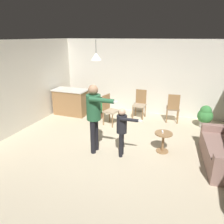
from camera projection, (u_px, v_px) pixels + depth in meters
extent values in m
plane|color=beige|center=(115.00, 150.00, 5.59)|extent=(7.68, 7.68, 0.00)
cube|color=silver|center=(144.00, 77.00, 7.96)|extent=(6.40, 0.10, 2.70)
cube|color=silver|center=(11.00, 89.00, 6.20)|extent=(0.10, 6.40, 2.70)
cube|color=#8C6B60|center=(218.00, 136.00, 5.61)|extent=(0.86, 0.27, 0.63)
cylinder|color=olive|center=(214.00, 182.00, 4.30)|extent=(0.05, 0.05, 0.06)
cylinder|color=olive|center=(203.00, 145.00, 5.77)|extent=(0.05, 0.05, 0.06)
cube|color=olive|center=(71.00, 102.00, 7.99)|extent=(1.20, 0.60, 0.91)
cube|color=beige|center=(70.00, 90.00, 7.83)|extent=(1.26, 0.66, 0.04)
cylinder|color=olive|center=(164.00, 133.00, 5.33)|extent=(0.44, 0.44, 0.03)
cylinder|color=olive|center=(163.00, 143.00, 5.42)|extent=(0.06, 0.06, 0.49)
cylinder|color=olive|center=(162.00, 151.00, 5.50)|extent=(0.31, 0.31, 0.03)
cylinder|color=black|center=(96.00, 134.00, 5.46)|extent=(0.13, 0.13, 0.87)
cylinder|color=black|center=(93.00, 137.00, 5.30)|extent=(0.13, 0.13, 0.87)
cylinder|color=#265938|center=(94.00, 107.00, 5.13)|extent=(0.35, 0.35, 0.62)
sphere|color=#9E7556|center=(93.00, 90.00, 4.99)|extent=(0.24, 0.24, 0.24)
cylinder|color=#265938|center=(97.00, 106.00, 5.32)|extent=(0.10, 0.10, 0.58)
cylinder|color=#265938|center=(101.00, 100.00, 4.77)|extent=(0.58, 0.11, 0.10)
cube|color=white|center=(115.00, 102.00, 4.67)|extent=(0.13, 0.04, 0.04)
cylinder|color=black|center=(122.00, 143.00, 5.28)|extent=(0.09, 0.09, 0.62)
cylinder|color=black|center=(121.00, 145.00, 5.17)|extent=(0.09, 0.09, 0.62)
cylinder|color=black|center=(122.00, 124.00, 5.05)|extent=(0.24, 0.24, 0.44)
sphere|color=#D8AD8C|center=(122.00, 112.00, 4.95)|extent=(0.17, 0.17, 0.17)
cylinder|color=black|center=(123.00, 123.00, 5.19)|extent=(0.07, 0.07, 0.41)
cylinder|color=black|center=(129.00, 120.00, 4.81)|extent=(0.42, 0.11, 0.07)
cube|color=white|center=(140.00, 121.00, 4.75)|extent=(0.13, 0.05, 0.04)
cylinder|color=olive|center=(167.00, 116.00, 7.25)|extent=(0.04, 0.04, 0.45)
cylinder|color=olive|center=(178.00, 117.00, 7.17)|extent=(0.04, 0.04, 0.45)
cylinder|color=olive|center=(167.00, 113.00, 7.58)|extent=(0.04, 0.04, 0.45)
cylinder|color=olive|center=(177.00, 114.00, 7.50)|extent=(0.04, 0.04, 0.45)
cube|color=#7F664C|center=(173.00, 108.00, 7.29)|extent=(0.47, 0.47, 0.05)
cube|color=olive|center=(174.00, 102.00, 7.03)|extent=(0.38, 0.08, 0.50)
cylinder|color=olive|center=(145.00, 111.00, 7.78)|extent=(0.04, 0.04, 0.45)
cylinder|color=olive|center=(136.00, 110.00, 7.90)|extent=(0.04, 0.04, 0.45)
cylinder|color=olive|center=(143.00, 114.00, 7.46)|extent=(0.04, 0.04, 0.45)
cylinder|color=olive|center=(133.00, 113.00, 7.59)|extent=(0.04, 0.04, 0.45)
cube|color=tan|center=(139.00, 105.00, 7.60)|extent=(0.43, 0.43, 0.05)
cube|color=olive|center=(141.00, 96.00, 7.67)|extent=(0.38, 0.05, 0.50)
cylinder|color=olive|center=(110.00, 116.00, 7.33)|extent=(0.04, 0.04, 0.45)
cylinder|color=olive|center=(103.00, 119.00, 7.05)|extent=(0.04, 0.04, 0.45)
cylinder|color=olive|center=(119.00, 118.00, 7.14)|extent=(0.04, 0.04, 0.45)
cylinder|color=olive|center=(112.00, 121.00, 6.86)|extent=(0.04, 0.04, 0.45)
cube|color=tan|center=(111.00, 111.00, 7.01)|extent=(0.51, 0.51, 0.05)
cube|color=olive|center=(106.00, 102.00, 7.02)|extent=(0.13, 0.38, 0.50)
cylinder|color=#B7B2AD|center=(204.00, 124.00, 6.94)|extent=(0.28, 0.28, 0.22)
sphere|color=#387F3D|center=(205.00, 116.00, 6.85)|extent=(0.48, 0.48, 0.48)
sphere|color=#387F3D|center=(206.00, 111.00, 6.79)|extent=(0.36, 0.36, 0.36)
cylinder|color=brown|center=(98.00, 115.00, 7.71)|extent=(0.31, 0.31, 0.25)
sphere|color=#235B2D|center=(98.00, 107.00, 7.61)|extent=(0.53, 0.53, 0.53)
sphere|color=#235B2D|center=(98.00, 101.00, 7.54)|extent=(0.40, 0.40, 0.40)
cube|color=white|center=(163.00, 132.00, 5.36)|extent=(0.07, 0.13, 0.04)
cone|color=silver|center=(96.00, 56.00, 5.99)|extent=(0.32, 0.32, 0.20)
cylinder|color=black|center=(96.00, 46.00, 5.90)|extent=(0.01, 0.01, 0.36)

